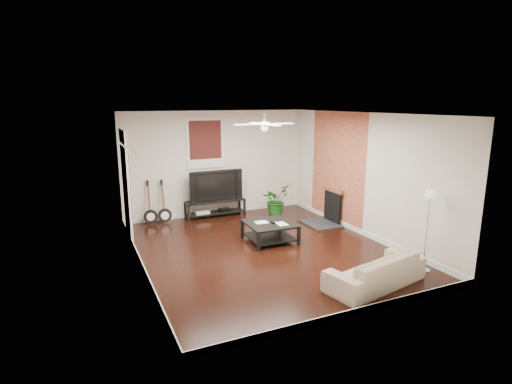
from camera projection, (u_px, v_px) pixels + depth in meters
room at (264, 184)px, 8.19m from camera, size 5.01×6.01×2.81m
brick_accent at (337, 168)px, 10.08m from camera, size 0.02×2.20×2.80m
fireplace at (326, 206)px, 10.17m from camera, size 0.80×1.10×0.92m
window_back at (205, 144)px, 10.59m from camera, size 1.00×0.06×1.30m
door_left at (127, 184)px, 8.92m from camera, size 0.08×1.00×2.50m
tv_stand at (215, 208)px, 10.87m from camera, size 1.61×0.43×0.45m
tv at (214, 185)px, 10.74m from camera, size 1.44×0.19×0.83m
coffee_table at (270, 232)px, 8.94m from camera, size 1.03×1.03×0.42m
sofa at (375, 270)px, 6.79m from camera, size 1.97×1.09×0.54m
floor_lamp at (427, 231)px, 7.26m from camera, size 0.30×0.30×1.52m
potted_plant at (275, 200)px, 11.01m from camera, size 0.96×0.92×0.82m
guitar_left at (150, 203)px, 10.08m from camera, size 0.38×0.29×1.12m
guitar_right at (164, 202)px, 10.19m from camera, size 0.36×0.26×1.12m
ceiling_fan at (264, 124)px, 7.92m from camera, size 1.24×1.24×0.32m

